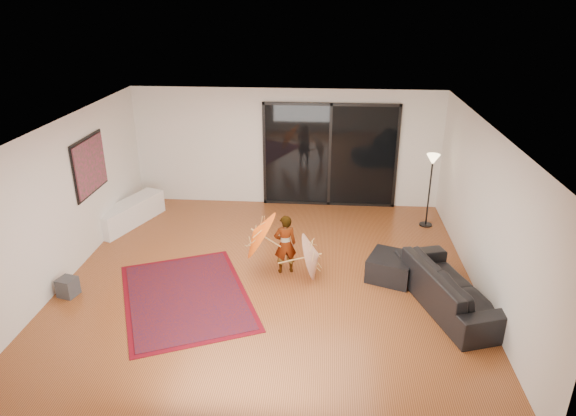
# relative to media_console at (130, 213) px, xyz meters

# --- Properties ---
(floor) EXTENTS (7.00, 7.00, 0.00)m
(floor) POSITION_rel_media_console_xyz_m (3.25, -2.01, -0.25)
(floor) COLOR #99512A
(floor) RESTS_ON ground
(ceiling) EXTENTS (7.00, 7.00, 0.00)m
(ceiling) POSITION_rel_media_console_xyz_m (3.25, -2.01, 2.45)
(ceiling) COLOR white
(ceiling) RESTS_ON wall_back
(wall_back) EXTENTS (7.00, 0.00, 7.00)m
(wall_back) POSITION_rel_media_console_xyz_m (3.25, 1.49, 1.10)
(wall_back) COLOR silver
(wall_back) RESTS_ON floor
(wall_front) EXTENTS (7.00, 0.00, 7.00)m
(wall_front) POSITION_rel_media_console_xyz_m (3.25, -5.51, 1.10)
(wall_front) COLOR silver
(wall_front) RESTS_ON floor
(wall_left) EXTENTS (0.00, 7.00, 7.00)m
(wall_left) POSITION_rel_media_console_xyz_m (-0.25, -2.01, 1.10)
(wall_left) COLOR silver
(wall_left) RESTS_ON floor
(wall_right) EXTENTS (0.00, 7.00, 7.00)m
(wall_right) POSITION_rel_media_console_xyz_m (6.75, -2.01, 1.10)
(wall_right) COLOR silver
(wall_right) RESTS_ON floor
(sliding_door) EXTENTS (3.06, 0.07, 2.40)m
(sliding_door) POSITION_rel_media_console_xyz_m (4.25, 1.45, 0.95)
(sliding_door) COLOR black
(sliding_door) RESTS_ON wall_back
(painting) EXTENTS (0.04, 1.28, 1.08)m
(painting) POSITION_rel_media_console_xyz_m (-0.21, -1.01, 1.40)
(painting) COLOR black
(painting) RESTS_ON wall_left
(media_console) EXTENTS (1.04, 1.85, 0.50)m
(media_console) POSITION_rel_media_console_xyz_m (0.00, 0.00, 0.00)
(media_console) COLOR white
(media_console) RESTS_ON floor
(speaker) EXTENTS (0.33, 0.33, 0.31)m
(speaker) POSITION_rel_media_console_xyz_m (0.00, -2.85, -0.09)
(speaker) COLOR #424244
(speaker) RESTS_ON floor
(persian_rug) EXTENTS (2.86, 3.26, 0.02)m
(persian_rug) POSITION_rel_media_console_xyz_m (1.94, -2.74, -0.24)
(persian_rug) COLOR #580711
(persian_rug) RESTS_ON floor
(sofa) EXTENTS (1.57, 2.44, 0.67)m
(sofa) POSITION_rel_media_console_xyz_m (6.20, -2.63, 0.08)
(sofa) COLOR black
(sofa) RESTS_ON floor
(ottoman) EXTENTS (0.95, 0.95, 0.42)m
(ottoman) POSITION_rel_media_console_xyz_m (5.36, -1.86, -0.04)
(ottoman) COLOR black
(ottoman) RESTS_ON floor
(floor_lamp) EXTENTS (0.27, 0.27, 1.58)m
(floor_lamp) POSITION_rel_media_console_xyz_m (6.35, 0.44, 1.00)
(floor_lamp) COLOR black
(floor_lamp) RESTS_ON floor
(child) EXTENTS (0.46, 0.36, 1.09)m
(child) POSITION_rel_media_console_xyz_m (3.50, -1.78, 0.30)
(child) COLOR #999999
(child) RESTS_ON floor
(parasol_orange) EXTENTS (0.63, 0.92, 0.91)m
(parasol_orange) POSITION_rel_media_console_xyz_m (2.95, -1.83, 0.48)
(parasol_orange) COLOR #F7580D
(parasol_orange) RESTS_ON child
(parasol_white) EXTENTS (0.53, 0.83, 0.88)m
(parasol_white) POSITION_rel_media_console_xyz_m (4.10, -1.93, 0.25)
(parasol_white) COLOR beige
(parasol_white) RESTS_ON floor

